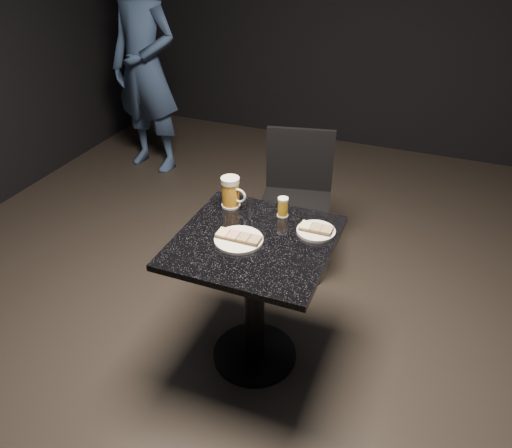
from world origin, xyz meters
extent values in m
plane|color=black|center=(0.00, 0.00, 0.00)|extent=(6.00, 6.00, 0.00)
cylinder|color=white|center=(-0.06, -0.04, 0.76)|extent=(0.22, 0.22, 0.01)
cylinder|color=silver|center=(0.24, 0.16, 0.76)|extent=(0.18, 0.18, 0.01)
imported|color=navy|center=(-1.72, 1.83, 0.89)|extent=(0.69, 0.50, 1.77)
cylinder|color=black|center=(0.00, 0.00, 0.01)|extent=(0.44, 0.44, 0.03)
cylinder|color=black|center=(0.00, 0.00, 0.37)|extent=(0.10, 0.10, 0.69)
cube|color=black|center=(0.00, 0.00, 0.73)|extent=(0.70, 0.70, 0.03)
cylinder|color=silver|center=(-0.22, 0.23, 0.76)|extent=(0.09, 0.09, 0.01)
cylinder|color=orange|center=(-0.22, 0.23, 0.82)|extent=(0.09, 0.09, 0.12)
cylinder|color=silver|center=(-0.22, 0.23, 0.89)|extent=(0.09, 0.09, 0.03)
torus|color=white|center=(-0.17, 0.22, 0.82)|extent=(0.08, 0.01, 0.08)
cylinder|color=silver|center=(0.05, 0.24, 0.75)|extent=(0.06, 0.06, 0.01)
cylinder|color=gold|center=(0.05, 0.24, 0.80)|extent=(0.05, 0.05, 0.08)
cylinder|color=white|center=(0.05, 0.24, 0.84)|extent=(0.05, 0.05, 0.01)
cube|color=black|center=(-0.07, 0.84, 0.45)|extent=(0.50, 0.50, 0.04)
cylinder|color=black|center=(-0.20, 0.63, 0.21)|extent=(0.03, 0.03, 0.43)
cylinder|color=black|center=(0.15, 0.70, 0.21)|extent=(0.03, 0.03, 0.43)
cylinder|color=black|center=(-0.28, 0.98, 0.21)|extent=(0.03, 0.03, 0.43)
cylinder|color=black|center=(0.07, 1.06, 0.21)|extent=(0.03, 0.03, 0.43)
cube|color=black|center=(-0.11, 1.03, 0.67)|extent=(0.42, 0.12, 0.42)
cube|color=#4C3521|center=(-0.14, -0.04, 0.77)|extent=(0.05, 0.07, 0.01)
cube|color=beige|center=(-0.14, -0.04, 0.78)|extent=(0.05, 0.07, 0.01)
cube|color=#4C3521|center=(-0.09, -0.04, 0.77)|extent=(0.05, 0.07, 0.01)
cube|color=tan|center=(-0.09, -0.04, 0.78)|extent=(0.05, 0.07, 0.01)
cube|color=#4C3521|center=(-0.03, -0.04, 0.77)|extent=(0.05, 0.07, 0.01)
cube|color=#8C7251|center=(-0.03, -0.04, 0.78)|extent=(0.05, 0.07, 0.01)
cube|color=#4C3521|center=(0.02, -0.04, 0.77)|extent=(0.05, 0.07, 0.01)
cube|color=#8C7251|center=(0.02, -0.04, 0.78)|extent=(0.05, 0.07, 0.01)
cube|color=#4C3521|center=(0.19, 0.16, 0.77)|extent=(0.05, 0.07, 0.01)
cube|color=#D1D184|center=(0.19, 0.16, 0.78)|extent=(0.05, 0.07, 0.01)
cube|color=#4C3521|center=(0.24, 0.16, 0.77)|extent=(0.05, 0.07, 0.01)
cube|color=#8C7251|center=(0.24, 0.16, 0.78)|extent=(0.05, 0.07, 0.01)
cube|color=#4C3521|center=(0.29, 0.16, 0.77)|extent=(0.05, 0.07, 0.01)
cube|color=#8C7251|center=(0.29, 0.16, 0.78)|extent=(0.05, 0.07, 0.01)
camera|label=1|loc=(0.70, -1.73, 2.02)|focal=35.00mm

